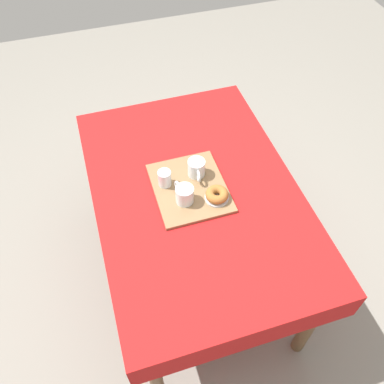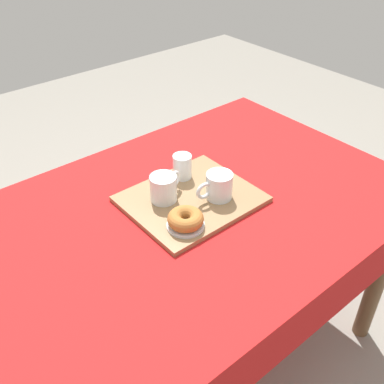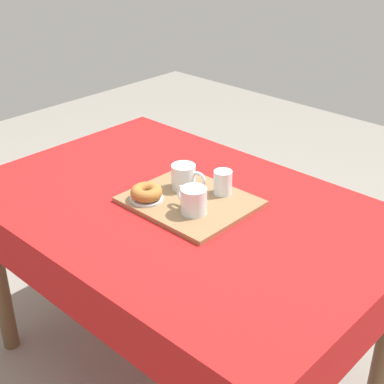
% 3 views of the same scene
% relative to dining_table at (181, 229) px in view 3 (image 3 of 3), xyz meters
% --- Properties ---
extents(ground_plane, '(6.00, 6.00, 0.00)m').
position_rel_dining_table_xyz_m(ground_plane, '(0.00, 0.00, -0.65)').
color(ground_plane, gray).
extents(dining_table, '(1.41, 0.95, 0.74)m').
position_rel_dining_table_xyz_m(dining_table, '(0.00, 0.00, 0.00)').
color(dining_table, red).
rests_on(dining_table, ground).
extents(serving_tray, '(0.39, 0.33, 0.02)m').
position_rel_dining_table_xyz_m(serving_tray, '(0.02, 0.02, 0.11)').
color(serving_tray, olive).
rests_on(serving_tray, dining_table).
extents(tea_mug_left, '(0.12, 0.08, 0.08)m').
position_rel_dining_table_xyz_m(tea_mug_left, '(-0.05, 0.07, 0.15)').
color(tea_mug_left, white).
rests_on(tea_mug_left, serving_tray).
extents(tea_mug_right, '(0.13, 0.08, 0.08)m').
position_rel_dining_table_xyz_m(tea_mug_right, '(0.08, -0.03, 0.15)').
color(tea_mug_right, white).
rests_on(tea_mug_right, serving_tray).
extents(water_glass_near, '(0.06, 0.06, 0.08)m').
position_rel_dining_table_xyz_m(water_glass_near, '(0.07, 0.13, 0.15)').
color(water_glass_near, white).
rests_on(water_glass_near, serving_tray).
extents(donut_plate_left, '(0.11, 0.11, 0.01)m').
position_rel_dining_table_xyz_m(donut_plate_left, '(-0.08, -0.07, 0.12)').
color(donut_plate_left, silver).
rests_on(donut_plate_left, serving_tray).
extents(sugar_donut_left, '(0.11, 0.11, 0.04)m').
position_rel_dining_table_xyz_m(sugar_donut_left, '(-0.08, -0.07, 0.14)').
color(sugar_donut_left, '#A3662D').
rests_on(sugar_donut_left, donut_plate_left).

